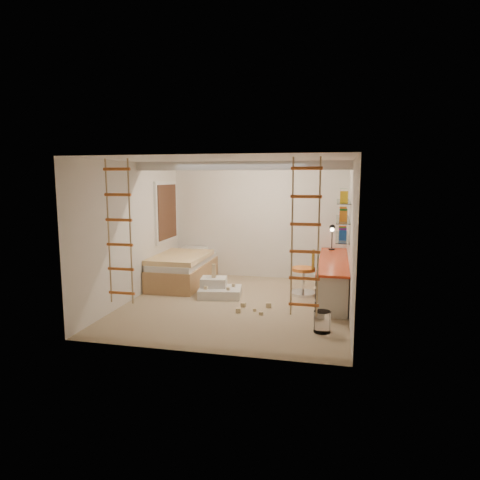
% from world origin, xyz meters
% --- Properties ---
extents(floor, '(4.50, 4.50, 0.00)m').
position_xyz_m(floor, '(0.00, 0.00, 0.00)').
color(floor, tan).
rests_on(floor, ground).
extents(ceiling_beam, '(4.00, 0.18, 0.16)m').
position_xyz_m(ceiling_beam, '(0.00, 0.30, 2.52)').
color(ceiling_beam, white).
rests_on(ceiling_beam, ceiling).
extents(window_frame, '(0.06, 1.15, 1.35)m').
position_xyz_m(window_frame, '(-1.97, 1.50, 1.55)').
color(window_frame, white).
rests_on(window_frame, wall_left).
extents(window_blind, '(0.02, 1.00, 1.20)m').
position_xyz_m(window_blind, '(-1.93, 1.50, 1.55)').
color(window_blind, '#4C2D1E').
rests_on(window_blind, window_frame).
extents(rope_ladder_left, '(0.41, 0.04, 2.13)m').
position_xyz_m(rope_ladder_left, '(-1.35, -1.75, 1.52)').
color(rope_ladder_left, '#CD6123').
rests_on(rope_ladder_left, ceiling).
extents(rope_ladder_right, '(0.41, 0.04, 2.13)m').
position_xyz_m(rope_ladder_right, '(1.35, -1.75, 1.52)').
color(rope_ladder_right, '#C25221').
rests_on(rope_ladder_right, ceiling).
extents(waste_bin, '(0.26, 0.26, 0.32)m').
position_xyz_m(waste_bin, '(1.59, -1.12, 0.16)').
color(waste_bin, white).
rests_on(waste_bin, floor).
extents(desk, '(0.56, 2.80, 0.75)m').
position_xyz_m(desk, '(1.72, 0.86, 0.40)').
color(desk, red).
rests_on(desk, floor).
extents(shelves, '(0.25, 1.80, 0.71)m').
position_xyz_m(shelves, '(1.87, 1.13, 1.50)').
color(shelves, white).
rests_on(shelves, wall_right).
extents(bed, '(1.02, 2.00, 0.69)m').
position_xyz_m(bed, '(-1.48, 1.23, 0.33)').
color(bed, '#AD7F51').
rests_on(bed, floor).
extents(task_lamp, '(0.14, 0.36, 0.57)m').
position_xyz_m(task_lamp, '(1.67, 1.82, 1.14)').
color(task_lamp, black).
rests_on(task_lamp, desk).
extents(swivel_chair, '(0.53, 0.53, 0.89)m').
position_xyz_m(swivel_chair, '(1.17, 0.92, 0.33)').
color(swivel_chair, orange).
rests_on(swivel_chair, floor).
extents(play_platform, '(0.89, 0.74, 0.36)m').
position_xyz_m(play_platform, '(-0.46, 0.43, 0.14)').
color(play_platform, silver).
rests_on(play_platform, floor).
extents(toy_blocks, '(1.34, 1.12, 0.63)m').
position_xyz_m(toy_blocks, '(-0.09, 0.08, 0.22)').
color(toy_blocks, '#CCB284').
rests_on(toy_blocks, floor).
extents(books, '(0.14, 0.70, 0.92)m').
position_xyz_m(books, '(1.87, 1.13, 1.60)').
color(books, '#194CA5').
rests_on(books, shelves).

